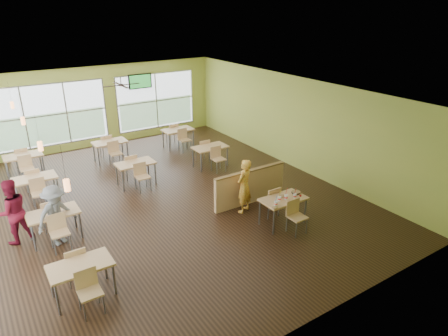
# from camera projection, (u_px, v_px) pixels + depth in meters

# --- Properties ---
(room) EXTENTS (12.00, 12.04, 3.20)m
(room) POSITION_uv_depth(u_px,v_px,m) (162.00, 149.00, 11.37)
(room) COLOR black
(room) RESTS_ON ground
(window_bays) EXTENTS (9.24, 10.24, 2.38)m
(window_bays) POSITION_uv_depth(u_px,v_px,m) (43.00, 141.00, 12.46)
(window_bays) COLOR white
(window_bays) RESTS_ON room
(main_table) EXTENTS (1.22, 1.52, 0.87)m
(main_table) POSITION_uv_depth(u_px,v_px,m) (283.00, 202.00, 10.43)
(main_table) COLOR tan
(main_table) RESTS_ON floor
(half_wall_divider) EXTENTS (2.40, 0.14, 1.04)m
(half_wall_divider) POSITION_uv_depth(u_px,v_px,m) (250.00, 186.00, 11.59)
(half_wall_divider) COLOR tan
(half_wall_divider) RESTS_ON floor
(dining_tables) EXTENTS (6.92, 8.72, 0.87)m
(dining_tables) POSITION_uv_depth(u_px,v_px,m) (110.00, 169.00, 12.53)
(dining_tables) COLOR tan
(dining_tables) RESTS_ON floor
(pendant_lights) EXTENTS (0.11, 7.31, 0.86)m
(pendant_lights) POSITION_uv_depth(u_px,v_px,m) (31.00, 133.00, 9.95)
(pendant_lights) COLOR #2D2119
(pendant_lights) RESTS_ON ceiling
(ceiling_fan) EXTENTS (1.25, 1.25, 0.29)m
(ceiling_fan) POSITION_uv_depth(u_px,v_px,m) (121.00, 85.00, 13.17)
(ceiling_fan) COLOR #2D2119
(ceiling_fan) RESTS_ON ceiling
(tv_backwall) EXTENTS (1.00, 0.07, 0.60)m
(tv_backwall) POSITION_uv_depth(u_px,v_px,m) (140.00, 81.00, 16.51)
(tv_backwall) COLOR black
(tv_backwall) RESTS_ON wall_back
(man_plaid) EXTENTS (0.67, 0.58, 1.55)m
(man_plaid) POSITION_uv_depth(u_px,v_px,m) (244.00, 186.00, 11.01)
(man_plaid) COLOR orange
(man_plaid) RESTS_ON floor
(patron_maroon) EXTENTS (0.92, 0.78, 1.65)m
(patron_maroon) POSITION_uv_depth(u_px,v_px,m) (12.00, 212.00, 9.56)
(patron_maroon) COLOR maroon
(patron_maroon) RESTS_ON floor
(patron_grey) EXTENTS (1.13, 0.88, 1.54)m
(patron_grey) POSITION_uv_depth(u_px,v_px,m) (56.00, 215.00, 9.52)
(patron_grey) COLOR slate
(patron_grey) RESTS_ON floor
(cup_blue) EXTENTS (0.09, 0.09, 0.32)m
(cup_blue) POSITION_uv_depth(u_px,v_px,m) (276.00, 203.00, 9.97)
(cup_blue) COLOR white
(cup_blue) RESTS_ON main_table
(cup_yellow) EXTENTS (0.09, 0.09, 0.32)m
(cup_yellow) POSITION_uv_depth(u_px,v_px,m) (280.00, 199.00, 10.22)
(cup_yellow) COLOR white
(cup_yellow) RESTS_ON main_table
(cup_red_near) EXTENTS (0.10, 0.10, 0.37)m
(cup_red_near) POSITION_uv_depth(u_px,v_px,m) (286.00, 197.00, 10.28)
(cup_red_near) COLOR white
(cup_red_near) RESTS_ON main_table
(cup_red_far) EXTENTS (0.09, 0.09, 0.31)m
(cup_red_far) POSITION_uv_depth(u_px,v_px,m) (295.00, 196.00, 10.37)
(cup_red_far) COLOR white
(cup_red_far) RESTS_ON main_table
(food_basket) EXTENTS (0.25, 0.25, 0.06)m
(food_basket) POSITION_uv_depth(u_px,v_px,m) (296.00, 192.00, 10.63)
(food_basket) COLOR black
(food_basket) RESTS_ON main_table
(ketchup_cup) EXTENTS (0.05, 0.05, 0.02)m
(ketchup_cup) POSITION_uv_depth(u_px,v_px,m) (300.00, 196.00, 10.49)
(ketchup_cup) COLOR #A90008
(ketchup_cup) RESTS_ON main_table
(wrapper_left) EXTENTS (0.17, 0.16, 0.04)m
(wrapper_left) POSITION_uv_depth(u_px,v_px,m) (275.00, 208.00, 9.87)
(wrapper_left) COLOR olive
(wrapper_left) RESTS_ON main_table
(wrapper_mid) EXTENTS (0.21, 0.19, 0.05)m
(wrapper_mid) POSITION_uv_depth(u_px,v_px,m) (282.00, 196.00, 10.45)
(wrapper_mid) COLOR olive
(wrapper_mid) RESTS_ON main_table
(wrapper_right) EXTENTS (0.17, 0.16, 0.04)m
(wrapper_right) POSITION_uv_depth(u_px,v_px,m) (297.00, 200.00, 10.27)
(wrapper_right) COLOR olive
(wrapper_right) RESTS_ON main_table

